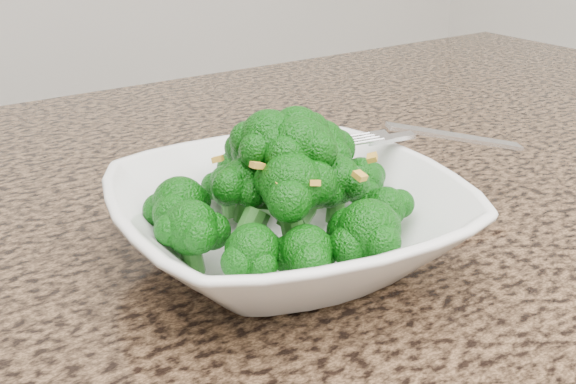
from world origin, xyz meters
TOP-DOWN VIEW (x-y plane):
  - granite_counter at (0.00, 0.30)m, footprint 1.64×1.04m
  - bowl at (0.05, 0.32)m, footprint 0.26×0.26m
  - broccoli_pile at (0.05, 0.32)m, footprint 0.20×0.20m
  - garlic_topping at (0.05, 0.32)m, footprint 0.12×0.12m
  - fork at (0.16, 0.34)m, footprint 0.18×0.11m

SIDE VIEW (x-z plane):
  - granite_counter at x=0.00m, z-range 0.87..0.90m
  - bowl at x=0.05m, z-range 0.90..0.96m
  - fork at x=0.16m, z-range 0.96..0.97m
  - broccoli_pile at x=0.05m, z-range 0.96..1.02m
  - garlic_topping at x=0.05m, z-range 1.02..1.03m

